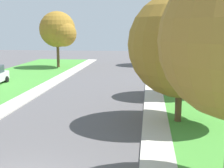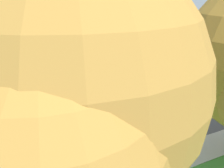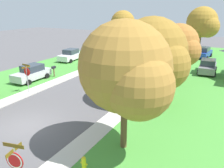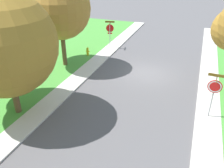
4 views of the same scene
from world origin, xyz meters
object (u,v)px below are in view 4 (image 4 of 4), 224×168
object	(u,v)px
stop_sign_near_corner	(110,30)
tree_corner_large	(58,10)
fire_hydrant	(88,51)
stop_sign_far_corner	(214,89)
tree_sidewalk_near	(3,46)

from	to	relation	value
stop_sign_near_corner	tree_corner_large	distance (m)	6.37
tree_corner_large	fire_hydrant	bearing A→B (deg)	-113.60
stop_sign_near_corner	stop_sign_far_corner	bearing A→B (deg)	136.20
stop_sign_far_corner	tree_corner_large	xyz separation A→B (m)	(11.86, -3.89, 2.70)
stop_sign_far_corner	fire_hydrant	xyz separation A→B (m)	(10.76, -6.42, -1.45)
stop_sign_near_corner	stop_sign_far_corner	distance (m)	13.27
stop_sign_far_corner	fire_hydrant	distance (m)	12.61
tree_sidewalk_near	tree_corner_large	bearing A→B (deg)	-82.48
tree_sidewalk_near	fire_hydrant	xyz separation A→B (m)	(-0.17, -9.61, -3.62)
stop_sign_near_corner	tree_sidewalk_near	distance (m)	12.64
stop_sign_near_corner	tree_sidewalk_near	size ratio (longest dim) A/B	0.39
stop_sign_far_corner	tree_sidewalk_near	xyz separation A→B (m)	(10.93, 3.19, 2.17)
stop_sign_near_corner	fire_hydrant	xyz separation A→B (m)	(1.18, 2.76, -1.44)
stop_sign_near_corner	tree_corner_large	xyz separation A→B (m)	(2.29, 5.29, 2.71)
stop_sign_near_corner	fire_hydrant	distance (m)	3.33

